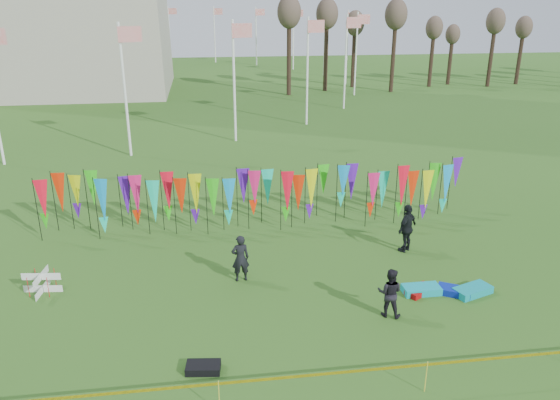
{
  "coord_description": "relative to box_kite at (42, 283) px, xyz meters",
  "views": [
    {
      "loc": [
        -2.06,
        -13.08,
        9.36
      ],
      "look_at": [
        0.61,
        6.0,
        2.16
      ],
      "focal_mm": 35.0,
      "sensor_mm": 36.0,
      "label": 1
    }
  ],
  "objects": [
    {
      "name": "ground",
      "position": [
        7.73,
        -4.0,
        -0.37
      ],
      "size": [
        160.0,
        160.0,
        0.0
      ],
      "primitive_type": "plane",
      "color": "#2B5718",
      "rests_on": "ground"
    },
    {
      "name": "flagpole_ring",
      "position": [
        -6.27,
        44.0,
        3.63
      ],
      "size": [
        57.4,
        56.16,
        8.0
      ],
      "color": "white",
      "rests_on": "ground"
    },
    {
      "name": "banner_row",
      "position": [
        8.01,
        4.71,
        1.24
      ],
      "size": [
        18.64,
        0.64,
        2.49
      ],
      "color": "black",
      "rests_on": "ground"
    },
    {
      "name": "caution_tape_near",
      "position": [
        7.51,
        -6.49,
        0.41
      ],
      "size": [
        26.0,
        0.02,
        0.9
      ],
      "color": "#DECA04",
      "rests_on": "ground"
    },
    {
      "name": "tree_line",
      "position": [
        39.73,
        40.0,
        5.8
      ],
      "size": [
        53.92,
        1.92,
        7.84
      ],
      "color": "#35251A",
      "rests_on": "ground"
    },
    {
      "name": "box_kite",
      "position": [
        0.0,
        0.0,
        0.0
      ],
      "size": [
        0.67,
        0.67,
        0.74
      ],
      "rotation": [
        0.0,
        0.0,
        -0.12
      ],
      "color": "red",
      "rests_on": "ground"
    },
    {
      "name": "person_left",
      "position": [
        6.66,
        -0.07,
        0.49
      ],
      "size": [
        0.67,
        0.53,
        1.71
      ],
      "primitive_type": "imported",
      "rotation": [
        0.0,
        0.0,
        3.26
      ],
      "color": "black",
      "rests_on": "ground"
    },
    {
      "name": "person_mid",
      "position": [
        11.06,
        -2.96,
        0.43
      ],
      "size": [
        0.91,
        0.76,
        1.6
      ],
      "primitive_type": "imported",
      "rotation": [
        0.0,
        0.0,
        2.72
      ],
      "color": "black",
      "rests_on": "ground"
    },
    {
      "name": "person_right",
      "position": [
        13.22,
        1.41,
        0.6
      ],
      "size": [
        1.29,
        1.21,
        1.93
      ],
      "primitive_type": "imported",
      "rotation": [
        0.0,
        0.0,
        3.82
      ],
      "color": "black",
      "rests_on": "ground"
    },
    {
      "name": "kite_bag_turquoise",
      "position": [
        12.61,
        -1.8,
        -0.24
      ],
      "size": [
        1.25,
        0.63,
        0.25
      ],
      "primitive_type": "cube",
      "rotation": [
        0.0,
        0.0,
        0.0
      ],
      "color": "#0CACBE",
      "rests_on": "ground"
    },
    {
      "name": "kite_bag_blue",
      "position": [
        13.67,
        -2.02,
        -0.26
      ],
      "size": [
        1.22,
        1.04,
        0.23
      ],
      "primitive_type": "cube",
      "rotation": [
        0.0,
        0.0,
        -0.53
      ],
      "color": "#0A24AB",
      "rests_on": "ground"
    },
    {
      "name": "kite_bag_red",
      "position": [
        12.54,
        -1.8,
        -0.27
      ],
      "size": [
        1.14,
        0.96,
        0.19
      ],
      "primitive_type": "cube",
      "rotation": [
        0.0,
        0.0,
        0.56
      ],
      "color": "#AC0B0C",
      "rests_on": "ground"
    },
    {
      "name": "kite_bag_black",
      "position": [
        5.31,
        -4.9,
        -0.26
      ],
      "size": [
        0.97,
        0.63,
        0.21
      ],
      "primitive_type": "cube",
      "rotation": [
        0.0,
        0.0,
        -0.12
      ],
      "color": "black",
      "rests_on": "ground"
    },
    {
      "name": "kite_bag_teal",
      "position": [
        14.28,
        -2.1,
        -0.24
      ],
      "size": [
        1.44,
        1.03,
        0.25
      ],
      "primitive_type": "cube",
      "rotation": [
        0.0,
        0.0,
        0.35
      ],
      "color": "#0B9AA5",
      "rests_on": "ground"
    }
  ]
}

